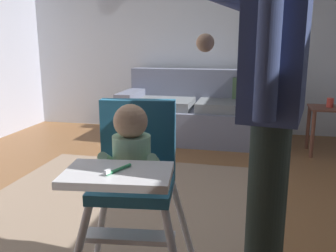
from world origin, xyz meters
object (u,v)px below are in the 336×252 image
(high_chair, at_px, (133,165))
(sippy_cup, at_px, (330,103))
(couch, at_px, (197,113))
(adult_standing, at_px, (272,109))
(toy_ball, at_px, (138,177))
(side_table, at_px, (328,120))

(high_chair, distance_m, sippy_cup, 2.95)
(couch, bearing_deg, adult_standing, 13.41)
(couch, height_order, sippy_cup, couch)
(adult_standing, relative_size, sippy_cup, 16.83)
(high_chair, relative_size, toy_ball, 6.18)
(high_chair, xyz_separation_m, toy_ball, (-0.40, 1.30, -0.58))
(adult_standing, height_order, sippy_cup, adult_standing)
(couch, relative_size, adult_standing, 1.08)
(adult_standing, distance_m, side_table, 2.89)
(high_chair, height_order, toy_ball, high_chair)
(adult_standing, height_order, side_table, adult_standing)
(toy_ball, relative_size, sippy_cup, 1.53)
(couch, bearing_deg, high_chair, 2.80)
(couch, relative_size, toy_ball, 11.90)
(side_table, xyz_separation_m, sippy_cup, (0.00, 0.00, 0.19))
(adult_standing, xyz_separation_m, toy_ball, (-0.99, 1.41, -0.88))
(couch, relative_size, side_table, 3.50)
(couch, distance_m, toy_ball, 1.69)
(high_chair, height_order, adult_standing, adult_standing)
(sippy_cup, bearing_deg, high_chair, -116.90)
(adult_standing, distance_m, toy_ball, 1.93)
(couch, xyz_separation_m, toy_ball, (-0.26, -1.65, -0.26))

